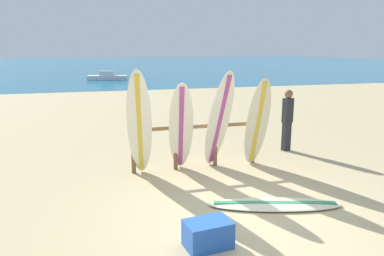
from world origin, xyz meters
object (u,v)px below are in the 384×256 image
Objects in this scene: surfboard_lying_on_sand at (275,204)px; cooler_box at (208,234)px; surfboard_leaning_left at (181,128)px; surfboard_leaning_far_left at (139,124)px; surfboard_leaning_center at (257,123)px; surfboard_leaning_center_left at (219,120)px; surfboard_rack at (196,138)px; beachgoer_standing at (287,117)px; small_boat_offshore at (107,77)px.

cooler_box reaches higher than surfboard_lying_on_sand.
surfboard_leaning_far_left is at bearing -176.53° from surfboard_leaning_left.
surfboard_leaning_far_left reaches higher than surfboard_leaning_left.
cooler_box is at bearing -125.23° from surfboard_leaning_center.
cooler_box is (-1.19, -2.95, -0.90)m from surfboard_leaning_center_left.
surfboard_leaning_left is 3.01m from cooler_box.
surfboard_leaning_left is 3.27× the size of cooler_box.
cooler_box is at bearing -80.00° from surfboard_leaning_far_left.
surfboard_rack is at bearing 107.09° from surfboard_lying_on_sand.
surfboard_leaning_far_left is 3.70× the size of cooler_box.
surfboard_lying_on_sand is (1.11, -1.98, -0.95)m from surfboard_leaning_left.
surfboard_leaning_far_left is (-1.25, -0.37, 0.45)m from surfboard_rack.
beachgoer_standing is (1.90, 3.01, 0.82)m from surfboard_lying_on_sand.
surfboard_leaning_center is 0.61× the size of small_boat_offshore.
surfboard_rack is 1.23× the size of surfboard_lying_on_sand.
surfboard_leaning_far_left reaches higher than surfboard_lying_on_sand.
surfboard_leaning_center_left is (0.44, -0.25, 0.41)m from surfboard_rack.
beachgoer_standing is (3.01, 1.04, -0.12)m from surfboard_leaning_left.
small_boat_offshore is (-0.76, 23.38, -0.41)m from surfboard_rack.
surfboard_leaning_center is at bearing -12.89° from surfboard_rack.
surfboard_leaning_far_left is 1.69m from surfboard_leaning_center_left.
beachgoer_standing is (1.31, 1.01, -0.14)m from surfboard_leaning_center.
surfboard_leaning_center is (2.55, 0.08, -0.12)m from surfboard_leaning_far_left.
surfboard_leaning_center is at bearing 0.81° from surfboard_leaning_left.
cooler_box is at bearing -89.99° from small_boat_offshore.
surfboard_leaning_center reaches higher than small_boat_offshore.
surfboard_leaning_center_left reaches higher than beachgoer_standing.
cooler_box is at bearing -103.22° from surfboard_rack.
surfboard_rack is 0.86× the size of small_boat_offshore.
surfboard_leaning_left is 0.86× the size of surfboard_lying_on_sand.
surfboard_leaning_center_left reaches higher than surfboard_rack.
surfboard_rack is at bearing -164.68° from beachgoer_standing.
small_boat_offshore is (-1.46, 25.67, 0.22)m from surfboard_lying_on_sand.
surfboard_leaning_far_left reaches higher than surfboard_rack.
surfboard_leaning_center reaches higher than beachgoer_standing.
surfboard_leaning_far_left is 0.98× the size of surfboard_lying_on_sand.
surfboard_leaning_left reaches higher than surfboard_lying_on_sand.
surfboard_leaning_center_left is at bearing 97.52° from surfboard_lying_on_sand.
beachgoer_standing reaches higher than surfboard_lying_on_sand.
surfboard_lying_on_sand is at bearing 24.71° from cooler_box.
small_boat_offshore is at bearing 94.96° from surfboard_leaning_center.
small_boat_offshore is (-3.36, 22.66, -0.60)m from beachgoer_standing.
small_boat_offshore is at bearing 82.85° from cooler_box.
beachgoer_standing is (2.17, 0.97, -0.22)m from surfboard_leaning_center_left.
surfboard_rack is 2.48m from surfboard_lying_on_sand.
surfboard_leaning_left is at bearing 75.96° from cooler_box.
beachgoer_standing is at bearing 15.32° from surfboard_rack.
surfboard_leaning_center is at bearing 73.46° from surfboard_lying_on_sand.
cooler_box is at bearing -148.14° from surfboard_lying_on_sand.
surfboard_lying_on_sand is (1.96, -1.92, -1.07)m from surfboard_leaning_far_left.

